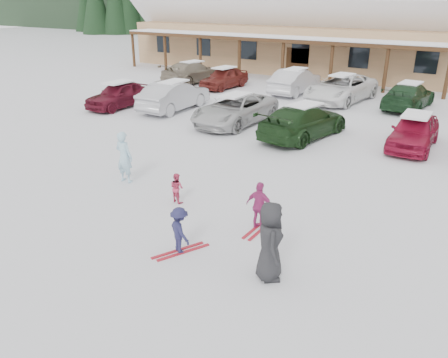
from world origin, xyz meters
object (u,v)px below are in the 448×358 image
Objects in this scene: parked_car_7 at (192,72)px; parked_car_1 at (174,96)px; parked_car_8 at (224,78)px; child_navy at (180,230)px; parked_car_3 at (304,121)px; adult_skier at (124,157)px; parked_car_9 at (295,81)px; parked_car_11 at (409,96)px; toddler_red at (177,188)px; parked_car_4 at (414,131)px; child_magenta at (260,206)px; parked_car_10 at (341,88)px; bystander_dark at (270,242)px; day_lodge at (301,20)px; parked_car_0 at (119,95)px; parked_car_2 at (235,109)px.

parked_car_1 is at bearing 125.53° from parked_car_7.
parked_car_1 reaches higher than parked_car_8.
child_navy is 0.25× the size of parked_car_1.
parked_car_1 is 0.94× the size of parked_car_3.
adult_skier is at bearing 125.41° from parked_car_7.
parked_car_9 is at bearing 15.01° from parked_car_8.
parked_car_7 is (-13.12, 18.57, 0.15)m from child_navy.
parked_car_1 is 0.97× the size of parked_car_11.
parked_car_7 is 1.26× the size of parked_car_8.
toddler_red is at bearing 131.06° from parked_car_7.
parked_car_7 reaches higher than parked_car_4.
child_magenta is 0.29× the size of parked_car_9.
parked_car_3 is 14.47m from parked_car_7.
parked_car_11 is at bearing 11.42° from parked_car_10.
parked_car_11 is at bearing -173.79° from parked_car_7.
parked_car_7 is at bearing -173.84° from parked_car_10.
parked_car_11 is (5.86, 15.98, -0.16)m from adult_skier.
parked_car_3 is at bearing -83.03° from toddler_red.
parked_car_1 is at bearing 10.73° from bystander_dark.
parked_car_3 is (8.40, -19.00, -3.22)m from day_lodge.
parked_car_11 is (10.73, 7.15, -0.07)m from parked_car_1.
parked_car_3 reaches higher than parked_car_0.
child_navy is at bearing 88.82° from parked_car_11.
parked_car_8 is (-11.19, 16.03, 0.02)m from child_magenta.
adult_skier is 0.43× the size of parked_car_8.
parked_car_8 is (-12.39, 17.85, -0.22)m from bystander_dark.
adult_skier reaches higher than parked_car_8.
parked_car_11 is (0.54, 16.49, 0.03)m from child_magenta.
bystander_dark reaches higher than parked_car_1.
parked_car_2 is at bearing 4.87° from parked_car_0.
parked_car_2 is at bearing -75.81° from day_lodge.
toddler_red is 0.18× the size of parked_car_3.
parked_car_3 reaches higher than parked_car_8.
parked_car_4 is at bearing -79.54° from child_navy.
parked_car_7 is at bearing -44.03° from toddler_red.
parked_car_3 is (3.68, -0.34, 0.02)m from parked_car_2.
bystander_dark is 21.73m from parked_car_8.
parked_car_11 is (1.62, 18.52, 0.11)m from child_navy.
parked_car_3 is at bearing 1.76° from parked_car_0.
parked_car_0 is 0.87× the size of parked_car_9.
bystander_dark is at bearing 158.95° from adult_skier.
parked_car_9 is at bearing -0.00° from parked_car_11.
bystander_dark is 18.32m from parked_car_11.
parked_car_2 is at bearing -39.59° from child_navy.
parked_car_2 is at bearing 94.61° from parked_car_9.
child_magenta is 0.26× the size of parked_car_7.
parked_car_8 is at bearing -70.66° from adult_skier.
parked_car_0 is at bearing -176.47° from parked_car_4.
child_magenta is 13.82m from parked_car_1.
parked_car_9 is at bearing -48.25° from child_navy.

